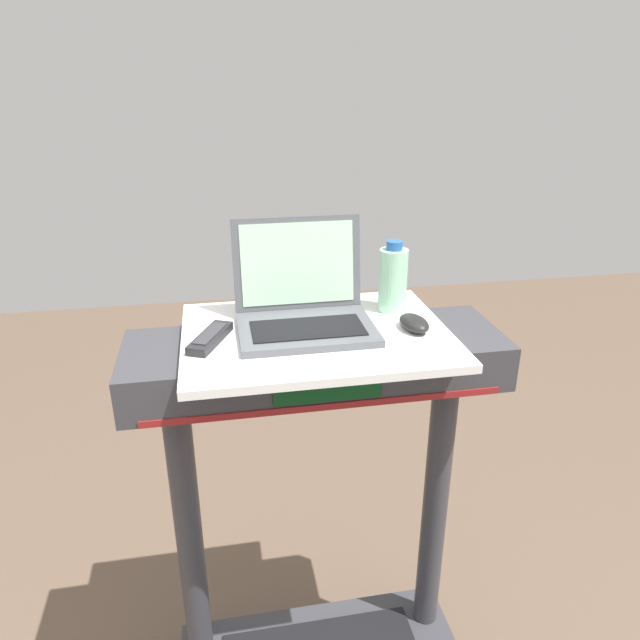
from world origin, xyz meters
name	(u,v)px	position (x,y,z in m)	size (l,w,h in m)	color
desk_board	(316,335)	(0.00, 0.70, 1.13)	(0.62, 0.47, 0.02)	white
laptop	(303,307)	(-0.02, 0.74, 1.19)	(0.31, 0.27, 0.24)	#515459
computer_mouse	(414,323)	(0.23, 0.67, 1.16)	(0.06, 0.10, 0.03)	black
water_bottle	(393,279)	(0.21, 0.80, 1.23)	(0.07, 0.07, 0.18)	#9EDBB2
tv_remote	(210,338)	(-0.24, 0.69, 1.15)	(0.11, 0.16, 0.02)	#232326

